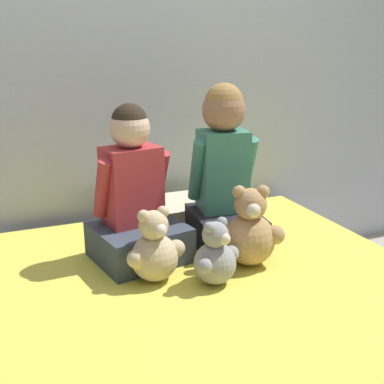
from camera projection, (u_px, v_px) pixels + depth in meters
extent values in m
cube|color=silver|center=(139.00, 49.00, 2.43)|extent=(8.00, 0.06, 2.50)
cube|color=#997F60|center=(228.00, 366.00, 1.83)|extent=(1.64, 1.89, 0.20)
cube|color=silver|center=(229.00, 322.00, 1.77)|extent=(1.61, 1.85, 0.18)
cube|color=#E5D64C|center=(230.00, 297.00, 1.74)|extent=(1.63, 1.87, 0.03)
cube|color=#384251|center=(139.00, 242.00, 2.00)|extent=(0.41, 0.39, 0.15)
cube|color=#B23338|center=(132.00, 185.00, 1.97)|extent=(0.25, 0.20, 0.32)
sphere|color=beige|center=(130.00, 128.00, 1.90)|extent=(0.16, 0.16, 0.16)
sphere|color=#2D2319|center=(129.00, 121.00, 1.89)|extent=(0.14, 0.14, 0.14)
cylinder|color=#B23338|center=(103.00, 188.00, 1.90)|extent=(0.08, 0.15, 0.26)
cylinder|color=#B23338|center=(159.00, 179.00, 2.04)|extent=(0.08, 0.15, 0.26)
cube|color=black|center=(225.00, 228.00, 2.15)|extent=(0.32, 0.39, 0.15)
cube|color=#3D8470|center=(223.00, 171.00, 2.12)|extent=(0.22, 0.19, 0.36)
sphere|color=#9E7051|center=(224.00, 110.00, 2.04)|extent=(0.19, 0.19, 0.19)
sphere|color=#A37A42|center=(224.00, 102.00, 2.03)|extent=(0.17, 0.17, 0.17)
cylinder|color=#3D8470|center=(197.00, 170.00, 2.09)|extent=(0.07, 0.16, 0.29)
cylinder|color=#3D8470|center=(247.00, 167.00, 2.15)|extent=(0.07, 0.16, 0.29)
sphere|color=#D1B78E|center=(154.00, 257.00, 1.81)|extent=(0.18, 0.18, 0.18)
sphere|color=#D1B78E|center=(154.00, 225.00, 1.78)|extent=(0.11, 0.11, 0.11)
sphere|color=beige|center=(160.00, 231.00, 1.74)|extent=(0.05, 0.05, 0.05)
sphere|color=#D1B78E|center=(144.00, 216.00, 1.74)|extent=(0.05, 0.05, 0.05)
sphere|color=#D1B78E|center=(163.00, 212.00, 1.78)|extent=(0.05, 0.05, 0.05)
sphere|color=#D1B78E|center=(136.00, 259.00, 1.75)|extent=(0.07, 0.07, 0.07)
sphere|color=#D1B78E|center=(176.00, 248.00, 1.84)|extent=(0.07, 0.07, 0.07)
sphere|color=tan|center=(249.00, 239.00, 1.94)|extent=(0.21, 0.21, 0.21)
sphere|color=tan|center=(251.00, 204.00, 1.90)|extent=(0.13, 0.13, 0.13)
sphere|color=beige|center=(253.00, 210.00, 1.85)|extent=(0.06, 0.06, 0.06)
sphere|color=tan|center=(239.00, 192.00, 1.88)|extent=(0.05, 0.05, 0.05)
sphere|color=tan|center=(263.00, 192.00, 1.89)|extent=(0.05, 0.05, 0.05)
sphere|color=tan|center=(226.00, 236.00, 1.91)|extent=(0.08, 0.08, 0.08)
sphere|color=tan|center=(275.00, 235.00, 1.92)|extent=(0.08, 0.08, 0.08)
sphere|color=#939399|center=(215.00, 263.00, 1.79)|extent=(0.16, 0.16, 0.16)
sphere|color=#939399|center=(215.00, 235.00, 1.76)|extent=(0.10, 0.10, 0.10)
sphere|color=beige|center=(224.00, 239.00, 1.73)|extent=(0.04, 0.04, 0.04)
sphere|color=#939399|center=(209.00, 227.00, 1.72)|extent=(0.04, 0.04, 0.04)
sphere|color=#939399|center=(222.00, 222.00, 1.77)|extent=(0.04, 0.04, 0.04)
sphere|color=#939399|center=(205.00, 266.00, 1.72)|extent=(0.06, 0.06, 0.06)
sphere|color=#939399|center=(231.00, 253.00, 1.83)|extent=(0.06, 0.06, 0.06)
cube|color=beige|center=(162.00, 214.00, 2.39)|extent=(0.57, 0.32, 0.11)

